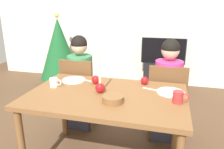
% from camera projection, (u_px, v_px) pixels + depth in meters
% --- Properties ---
extents(back_wall, '(6.40, 0.10, 2.60)m').
position_uv_depth(back_wall, '(144.00, 16.00, 4.21)').
color(back_wall, beige).
rests_on(back_wall, ground).
extents(dining_table, '(1.40, 0.90, 0.75)m').
position_uv_depth(dining_table, '(106.00, 102.00, 2.00)').
color(dining_table, brown).
rests_on(dining_table, ground).
extents(chair_left, '(0.40, 0.40, 0.90)m').
position_uv_depth(chair_left, '(80.00, 89.00, 2.73)').
color(chair_left, brown).
rests_on(chair_left, ground).
extents(chair_right, '(0.40, 0.40, 0.90)m').
position_uv_depth(chair_right, '(167.00, 98.00, 2.48)').
color(chair_right, brown).
rests_on(chair_right, ground).
extents(person_left_child, '(0.30, 0.30, 1.17)m').
position_uv_depth(person_left_child, '(81.00, 84.00, 2.75)').
color(person_left_child, '#33384C').
rests_on(person_left_child, ground).
extents(person_right_child, '(0.30, 0.30, 1.17)m').
position_uv_depth(person_right_child, '(167.00, 92.00, 2.49)').
color(person_right_child, '#33384C').
rests_on(person_right_child, ground).
extents(tv_stand, '(0.64, 0.40, 0.48)m').
position_uv_depth(tv_stand, '(162.00, 76.00, 4.15)').
color(tv_stand, black).
rests_on(tv_stand, ground).
extents(tv, '(0.79, 0.05, 0.46)m').
position_uv_depth(tv, '(163.00, 51.00, 4.01)').
color(tv, black).
rests_on(tv, tv_stand).
extents(christmas_tree, '(0.77, 0.77, 1.36)m').
position_uv_depth(christmas_tree, '(59.00, 49.00, 4.21)').
color(christmas_tree, brown).
rests_on(christmas_tree, ground).
extents(candle_centerpiece, '(0.09, 0.09, 0.37)m').
position_uv_depth(candle_centerpiece, '(100.00, 85.00, 1.99)').
color(candle_centerpiece, red).
rests_on(candle_centerpiece, dining_table).
extents(plate_left, '(0.24, 0.24, 0.01)m').
position_uv_depth(plate_left, '(74.00, 80.00, 2.32)').
color(plate_left, white).
rests_on(plate_left, dining_table).
extents(plate_right, '(0.25, 0.25, 0.01)m').
position_uv_depth(plate_right, '(170.00, 92.00, 2.00)').
color(plate_right, silver).
rests_on(plate_right, dining_table).
extents(mug_left, '(0.12, 0.08, 0.09)m').
position_uv_depth(mug_left, '(54.00, 82.00, 2.14)').
color(mug_left, white).
rests_on(mug_left, dining_table).
extents(mug_right, '(0.13, 0.08, 0.10)m').
position_uv_depth(mug_right, '(178.00, 97.00, 1.78)').
color(mug_right, '#B72D2D').
rests_on(mug_right, dining_table).
extents(fork_left, '(0.18, 0.05, 0.01)m').
position_uv_depth(fork_left, '(90.00, 81.00, 2.30)').
color(fork_left, silver).
rests_on(fork_left, dining_table).
extents(fork_right, '(0.18, 0.06, 0.01)m').
position_uv_depth(fork_right, '(152.00, 89.00, 2.07)').
color(fork_right, silver).
rests_on(fork_right, dining_table).
extents(bowl_walnuts, '(0.17, 0.17, 0.06)m').
position_uv_depth(bowl_walnuts, '(113.00, 99.00, 1.80)').
color(bowl_walnuts, brown).
rests_on(bowl_walnuts, dining_table).
extents(apple_near_candle, '(0.08, 0.08, 0.08)m').
position_uv_depth(apple_near_candle, '(145.00, 81.00, 2.20)').
color(apple_near_candle, red).
rests_on(apple_near_candle, dining_table).
extents(apple_by_left_plate, '(0.08, 0.08, 0.08)m').
position_uv_depth(apple_by_left_plate, '(96.00, 80.00, 2.22)').
color(apple_by_left_plate, red).
rests_on(apple_by_left_plate, dining_table).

